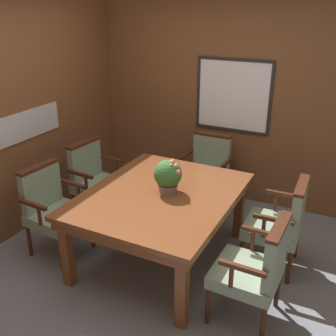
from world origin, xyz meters
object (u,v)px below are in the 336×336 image
at_px(chair_head_far, 207,169).
at_px(chair_left_near, 53,206).
at_px(chair_right_far, 281,221).
at_px(potted_plant, 168,175).
at_px(chair_left_far, 95,177).
at_px(dining_table, 161,201).
at_px(chair_right_near, 256,267).

bearing_deg(chair_head_far, chair_left_near, -122.18).
relative_size(chair_right_far, potted_plant, 2.82).
height_order(chair_left_far, chair_head_far, same).
bearing_deg(dining_table, chair_head_far, 90.49).
height_order(chair_left_far, chair_right_far, same).
relative_size(dining_table, chair_left_far, 1.82).
xyz_separation_m(dining_table, potted_plant, (0.05, 0.06, 0.26)).
distance_m(chair_right_near, chair_right_far, 0.79).
bearing_deg(dining_table, chair_left_near, -161.22).
height_order(chair_head_far, chair_right_near, same).
xyz_separation_m(chair_left_far, chair_head_far, (1.08, 0.83, 0.00)).
xyz_separation_m(dining_table, chair_left_far, (-1.09, 0.41, -0.14)).
bearing_deg(chair_left_far, chair_head_far, -47.33).
bearing_deg(chair_left_near, chair_right_near, -86.86).
bearing_deg(potted_plant, chair_left_near, -159.27).
bearing_deg(chair_right_far, chair_left_near, -72.50).
bearing_deg(potted_plant, chair_right_far, 17.94).
bearing_deg(chair_right_far, potted_plant, -73.96).
distance_m(dining_table, chair_right_far, 1.15).
bearing_deg(potted_plant, chair_left_far, 162.94).
distance_m(chair_head_far, potted_plant, 1.25).
relative_size(chair_left_near, chair_right_far, 1.00).
relative_size(chair_head_far, potted_plant, 2.82).
distance_m(dining_table, chair_left_near, 1.12).
relative_size(chair_right_near, potted_plant, 2.82).
bearing_deg(potted_plant, dining_table, -128.54).
bearing_deg(potted_plant, chair_head_far, 92.74).
height_order(dining_table, potted_plant, potted_plant).
xyz_separation_m(chair_right_far, potted_plant, (-1.03, -0.33, 0.40)).
relative_size(dining_table, potted_plant, 5.12).
height_order(dining_table, chair_left_far, chair_left_far).
bearing_deg(chair_left_near, potted_plant, -65.10).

